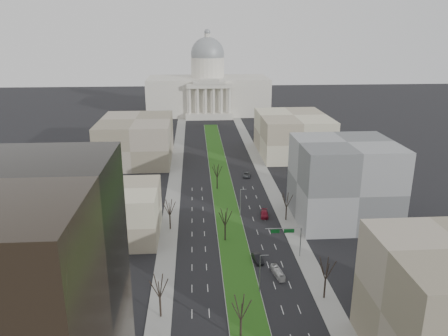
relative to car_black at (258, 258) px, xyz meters
name	(u,v)px	position (x,y,z in m)	size (l,w,h in m)	color
ground	(223,189)	(-5.20, 51.65, -0.86)	(600.00, 600.00, 0.00)	black
median	(223,190)	(-5.20, 50.63, -0.76)	(8.00, 222.03, 0.20)	#999993
sidewalk_left	(171,219)	(-22.70, 26.65, -0.79)	(5.00, 330.00, 0.15)	gray
sidewalk_right	(285,216)	(12.30, 26.65, -0.79)	(5.00, 330.00, 0.15)	gray
capitol	(208,89)	(-5.20, 201.23, 15.44)	(80.00, 46.00, 55.00)	beige
building_beige_left	(111,213)	(-38.20, 16.65, 6.14)	(26.00, 22.00, 14.00)	tan
building_grey_right	(344,181)	(28.80, 23.65, 11.14)	(28.00, 26.00, 24.00)	slate
building_far_left	(136,140)	(-40.20, 91.65, 8.14)	(30.00, 40.00, 18.00)	gray
building_far_right	(293,134)	(29.80, 96.65, 8.14)	(30.00, 40.00, 18.00)	tan
tree_left_mid	(159,286)	(-22.40, -20.35, 6.14)	(5.40, 5.40, 9.72)	black
tree_left_far	(169,207)	(-22.40, 19.65, 5.98)	(5.28, 5.28, 9.50)	black
tree_right_mid	(326,269)	(12.00, -16.35, 6.29)	(5.52, 5.52, 9.94)	black
tree_right_far	(287,200)	(12.00, 23.65, 5.67)	(5.04, 5.04, 9.07)	black
tree_median_a	(241,308)	(-7.20, -28.35, 6.14)	(5.40, 5.40, 9.72)	black
tree_median_b	(225,217)	(-7.20, 11.65, 6.14)	(5.40, 5.40, 9.72)	black
tree_median_c	(217,171)	(-7.20, 51.65, 6.14)	(5.40, 5.40, 9.72)	black
streetlamp_median_b	(260,273)	(-1.44, -13.35, 3.95)	(1.90, 0.20, 9.16)	gray
streetlamp_median_c	(241,203)	(-1.44, 26.65, 3.95)	(1.90, 0.20, 9.16)	gray
mast_arm_signs	(290,235)	(8.29, 1.67, 5.25)	(9.12, 0.24, 8.09)	gray
car_black	(258,258)	(0.00, 0.00, 0.00)	(1.83, 5.23, 1.72)	black
car_red	(264,214)	(5.98, 26.71, -0.05)	(2.27, 5.59, 1.62)	maroon
car_grey_far	(247,175)	(5.06, 64.88, -0.08)	(2.61, 5.66, 1.57)	#53575B
box_van	(278,273)	(3.77, -6.99, 0.02)	(1.49, 6.35, 1.77)	white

